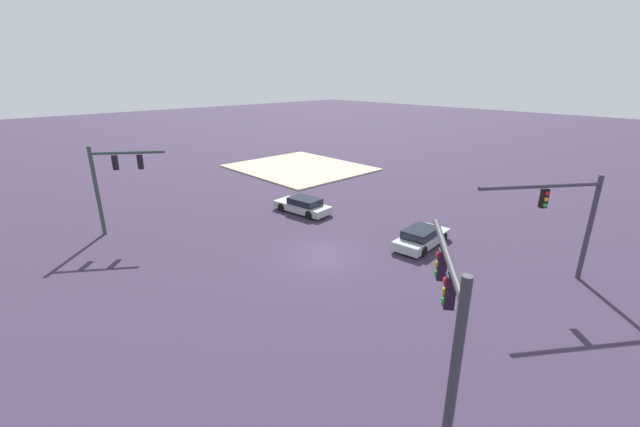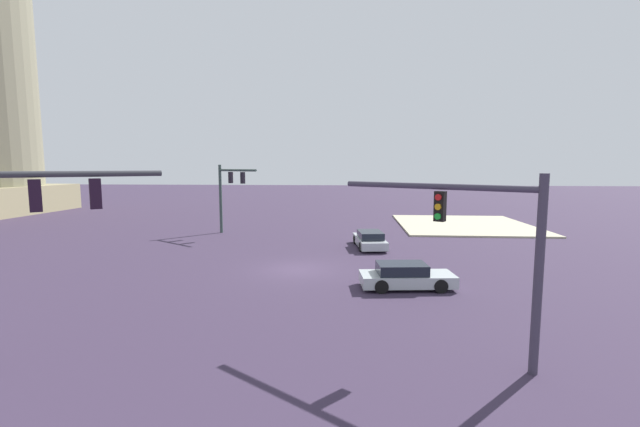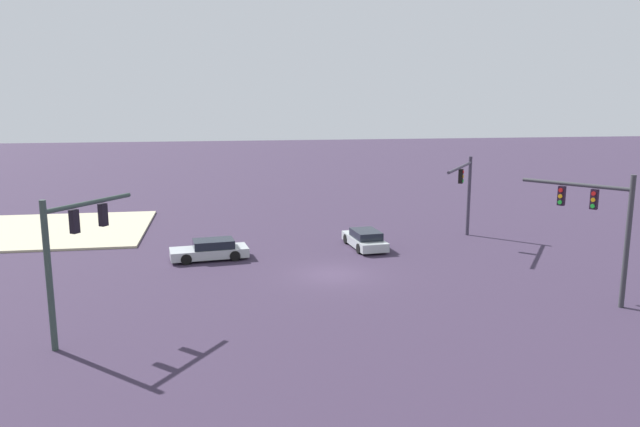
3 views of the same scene
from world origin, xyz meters
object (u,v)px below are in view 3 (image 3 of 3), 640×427
traffic_signal_cross_street (465,184)px  sedan_car_waiting_far (365,239)px  sedan_car_approaching (210,250)px  traffic_signal_opposite_side (602,217)px  traffic_signal_near_corner (68,245)px

traffic_signal_cross_street → sedan_car_waiting_far: size_ratio=1.23×
sedan_car_approaching → traffic_signal_opposite_side: bearing=142.1°
traffic_signal_opposite_side → traffic_signal_near_corner: bearing=54.1°
traffic_signal_opposite_side → traffic_signal_cross_street: size_ratio=1.11×
traffic_signal_cross_street → sedan_car_approaching: (17.24, 2.59, -3.27)m
traffic_signal_near_corner → sedan_car_waiting_far: traffic_signal_near_corner is taller
traffic_signal_near_corner → sedan_car_approaching: (-5.22, -11.89, -3.43)m
traffic_signal_cross_street → sedan_car_waiting_far: 8.10m
traffic_signal_near_corner → traffic_signal_cross_street: 26.72m
sedan_car_waiting_far → traffic_signal_cross_street: bearing=-85.5°
sedan_car_approaching → sedan_car_waiting_far: bearing=179.9°
traffic_signal_near_corner → traffic_signal_cross_street: bearing=-22.9°
traffic_signal_opposite_side → sedan_car_approaching: size_ratio=1.30×
traffic_signal_cross_street → traffic_signal_opposite_side: bearing=39.9°
traffic_signal_cross_street → sedan_car_approaching: 17.73m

